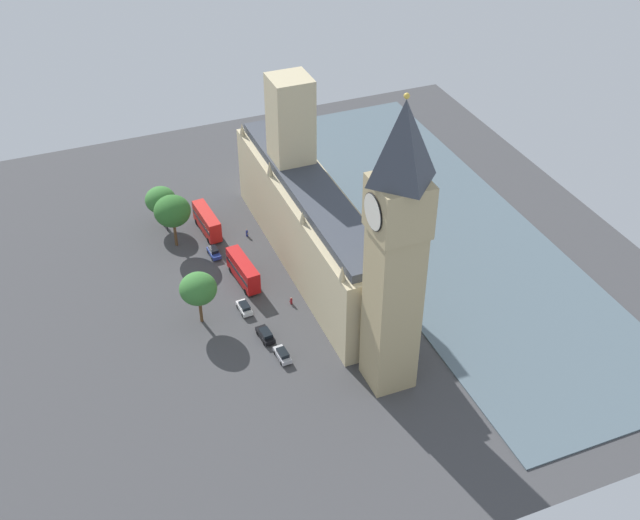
{
  "coord_description": "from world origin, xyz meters",
  "views": [
    {
      "loc": [
        42.13,
        113.64,
        91.48
      ],
      "look_at": [
        1.0,
        11.6,
        9.59
      ],
      "focal_mm": 44.62,
      "sensor_mm": 36.0,
      "label": 1
    }
  ],
  "objects_px": {
    "double_decker_bus_kerbside": "(243,270)",
    "plane_tree_trailing": "(160,200)",
    "clock_tower": "(396,249)",
    "car_white_opposite_hall": "(244,308)",
    "car_silver_corner": "(283,355)",
    "plane_tree_slot_10": "(172,211)",
    "car_black_leading": "(265,335)",
    "street_lamp_slot_11": "(165,213)",
    "pedestrian_under_trees": "(247,233)",
    "parliament_building": "(309,216)",
    "double_decker_bus_near_tower": "(207,221)",
    "car_blue_midblock": "(214,252)",
    "plane_tree_by_river_gate": "(198,289)",
    "pedestrian_far_end": "(291,301)"
  },
  "relations": [
    {
      "from": "car_white_opposite_hall",
      "to": "car_silver_corner",
      "type": "bearing_deg",
      "value": -83.93
    },
    {
      "from": "plane_tree_trailing",
      "to": "car_silver_corner",
      "type": "bearing_deg",
      "value": 101.34
    },
    {
      "from": "plane_tree_trailing",
      "to": "pedestrian_under_trees",
      "type": "bearing_deg",
      "value": 145.15
    },
    {
      "from": "car_blue_midblock",
      "to": "car_silver_corner",
      "type": "relative_size",
      "value": 0.95
    },
    {
      "from": "parliament_building",
      "to": "pedestrian_far_end",
      "type": "xyz_separation_m",
      "value": [
        7.89,
        11.48,
        -9.17
      ]
    },
    {
      "from": "double_decker_bus_near_tower",
      "to": "street_lamp_slot_11",
      "type": "height_order",
      "value": "street_lamp_slot_11"
    },
    {
      "from": "double_decker_bus_near_tower",
      "to": "street_lamp_slot_11",
      "type": "bearing_deg",
      "value": -28.4
    },
    {
      "from": "double_decker_bus_near_tower",
      "to": "car_white_opposite_hall",
      "type": "distance_m",
      "value": 26.58
    },
    {
      "from": "car_silver_corner",
      "to": "car_white_opposite_hall",
      "type": "bearing_deg",
      "value": 95.65
    },
    {
      "from": "parliament_building",
      "to": "car_blue_midblock",
      "type": "relative_size",
      "value": 13.67
    },
    {
      "from": "clock_tower",
      "to": "car_white_opposite_hall",
      "type": "xyz_separation_m",
      "value": [
        16.23,
        -24.31,
        -24.66
      ]
    },
    {
      "from": "parliament_building",
      "to": "pedestrian_under_trees",
      "type": "height_order",
      "value": "parliament_building"
    },
    {
      "from": "parliament_building",
      "to": "clock_tower",
      "type": "relative_size",
      "value": 1.15
    },
    {
      "from": "parliament_building",
      "to": "plane_tree_by_river_gate",
      "type": "distance_m",
      "value": 26.16
    },
    {
      "from": "clock_tower",
      "to": "car_black_leading",
      "type": "distance_m",
      "value": 33.1
    },
    {
      "from": "pedestrian_under_trees",
      "to": "street_lamp_slot_11",
      "type": "height_order",
      "value": "street_lamp_slot_11"
    },
    {
      "from": "pedestrian_under_trees",
      "to": "street_lamp_slot_11",
      "type": "relative_size",
      "value": 0.25
    },
    {
      "from": "car_silver_corner",
      "to": "street_lamp_slot_11",
      "type": "bearing_deg",
      "value": 98.33
    },
    {
      "from": "double_decker_bus_near_tower",
      "to": "car_blue_midblock",
      "type": "xyz_separation_m",
      "value": [
        1.11,
        8.39,
        -1.75
      ]
    },
    {
      "from": "clock_tower",
      "to": "car_white_opposite_hall",
      "type": "relative_size",
      "value": 11.64
    },
    {
      "from": "car_silver_corner",
      "to": "double_decker_bus_near_tower",
      "type": "bearing_deg",
      "value": 88.82
    },
    {
      "from": "car_silver_corner",
      "to": "plane_tree_slot_10",
      "type": "bearing_deg",
      "value": 99.2
    },
    {
      "from": "clock_tower",
      "to": "car_white_opposite_hall",
      "type": "bearing_deg",
      "value": -56.28
    },
    {
      "from": "clock_tower",
      "to": "pedestrian_under_trees",
      "type": "relative_size",
      "value": 30.72
    },
    {
      "from": "pedestrian_under_trees",
      "to": "plane_tree_trailing",
      "type": "bearing_deg",
      "value": -56.28
    },
    {
      "from": "parliament_building",
      "to": "street_lamp_slot_11",
      "type": "distance_m",
      "value": 30.79
    },
    {
      "from": "pedestrian_under_trees",
      "to": "parliament_building",
      "type": "bearing_deg",
      "value": 105.11
    },
    {
      "from": "clock_tower",
      "to": "car_black_leading",
      "type": "bearing_deg",
      "value": -47.01
    },
    {
      "from": "clock_tower",
      "to": "double_decker_bus_kerbside",
      "type": "bearing_deg",
      "value": -67.2
    },
    {
      "from": "plane_tree_slot_10",
      "to": "car_blue_midblock",
      "type": "bearing_deg",
      "value": 133.06
    },
    {
      "from": "car_black_leading",
      "to": "car_silver_corner",
      "type": "distance_m",
      "value": 5.79
    },
    {
      "from": "car_blue_midblock",
      "to": "plane_tree_by_river_gate",
      "type": "xyz_separation_m",
      "value": [
        7.26,
        17.8,
        6.32
      ]
    },
    {
      "from": "double_decker_bus_kerbside",
      "to": "plane_tree_trailing",
      "type": "height_order",
      "value": "plane_tree_trailing"
    },
    {
      "from": "double_decker_bus_kerbside",
      "to": "plane_tree_trailing",
      "type": "relative_size",
      "value": 1.22
    },
    {
      "from": "double_decker_bus_near_tower",
      "to": "double_decker_bus_kerbside",
      "type": "height_order",
      "value": "same"
    },
    {
      "from": "parliament_building",
      "to": "plane_tree_trailing",
      "type": "height_order",
      "value": "parliament_building"
    },
    {
      "from": "clock_tower",
      "to": "car_black_leading",
      "type": "relative_size",
      "value": 10.42
    },
    {
      "from": "street_lamp_slot_11",
      "to": "plane_tree_slot_10",
      "type": "bearing_deg",
      "value": 95.53
    },
    {
      "from": "pedestrian_under_trees",
      "to": "pedestrian_far_end",
      "type": "height_order",
      "value": "pedestrian_under_trees"
    },
    {
      "from": "car_black_leading",
      "to": "plane_tree_by_river_gate",
      "type": "height_order",
      "value": "plane_tree_by_river_gate"
    },
    {
      "from": "double_decker_bus_near_tower",
      "to": "plane_tree_by_river_gate",
      "type": "distance_m",
      "value": 27.87
    },
    {
      "from": "plane_tree_trailing",
      "to": "car_black_leading",
      "type": "bearing_deg",
      "value": 101.49
    },
    {
      "from": "pedestrian_far_end",
      "to": "plane_tree_slot_10",
      "type": "distance_m",
      "value": 30.4
    },
    {
      "from": "clock_tower",
      "to": "double_decker_bus_near_tower",
      "type": "distance_m",
      "value": 57.88
    },
    {
      "from": "double_decker_bus_near_tower",
      "to": "pedestrian_under_trees",
      "type": "distance_m",
      "value": 8.38
    },
    {
      "from": "clock_tower",
      "to": "double_decker_bus_near_tower",
      "type": "relative_size",
      "value": 4.64
    },
    {
      "from": "car_white_opposite_hall",
      "to": "car_black_leading",
      "type": "xyz_separation_m",
      "value": [
        -1.17,
        8.15,
        0.0
      ]
    },
    {
      "from": "clock_tower",
      "to": "car_black_leading",
      "type": "xyz_separation_m",
      "value": [
        15.06,
        -16.16,
        -24.65
      ]
    },
    {
      "from": "car_black_leading",
      "to": "double_decker_bus_kerbside",
      "type": "bearing_deg",
      "value": 80.6
    },
    {
      "from": "car_white_opposite_hall",
      "to": "plane_tree_trailing",
      "type": "height_order",
      "value": "plane_tree_trailing"
    }
  ]
}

